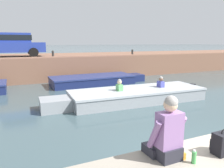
{
  "coord_description": "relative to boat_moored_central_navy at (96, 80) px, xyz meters",
  "views": [
    {
      "loc": [
        -3.56,
        -2.75,
        2.5
      ],
      "look_at": [
        -0.58,
        3.87,
        1.1
      ],
      "focal_mm": 35.0,
      "sensor_mm": 36.0,
      "label": 1
    }
  ],
  "objects": [
    {
      "name": "snack_bag",
      "position": [
        -2.36,
        -10.0,
        0.6
      ],
      "size": [
        0.18,
        0.12,
        0.1
      ],
      "primitive_type": "cube",
      "color": "orange",
      "rests_on": "near_quay"
    },
    {
      "name": "bottle_drink",
      "position": [
        -2.24,
        -10.18,
        0.64
      ],
      "size": [
        0.06,
        0.06,
        0.2
      ],
      "color": "#4CB259",
      "rests_on": "near_quay"
    },
    {
      "name": "mooring_bollard_east",
      "position": [
        3.48,
        1.77,
        1.53
      ],
      "size": [
        0.15,
        0.15,
        0.45
      ],
      "color": "#2D2B28",
      "rests_on": "far_quay_wall"
    },
    {
      "name": "person_seated_left",
      "position": [
        -2.51,
        -9.89,
        0.92
      ],
      "size": [
        0.53,
        0.53,
        0.96
      ],
      "color": "#282833",
      "rests_on": "near_quay"
    },
    {
      "name": "far_wall_coping",
      "position": [
        -0.91,
        1.64,
        1.33
      ],
      "size": [
        60.0,
        0.24,
        0.08
      ],
      "primitive_type": "cube",
      "color": "#9F6C52",
      "rests_on": "far_quay_wall"
    },
    {
      "name": "far_quay_wall",
      "position": [
        -0.91,
        4.52,
        0.52
      ],
      "size": [
        60.0,
        6.0,
        1.54
      ],
      "primitive_type": "cube",
      "color": "brown",
      "rests_on": "ground"
    },
    {
      "name": "motorboat_passing",
      "position": [
        -0.01,
        -4.43,
        0.01
      ],
      "size": [
        7.07,
        2.14,
        1.02
      ],
      "color": "#93999E",
      "rests_on": "ground"
    },
    {
      "name": "backpack_on_ledge",
      "position": [
        -1.66,
        -10.15,
        0.71
      ],
      "size": [
        0.28,
        0.24,
        0.41
      ],
      "color": "black",
      "rests_on": "near_quay"
    },
    {
      "name": "mooring_bollard_mid",
      "position": [
        -2.21,
        1.77,
        1.53
      ],
      "size": [
        0.15,
        0.15,
        0.45
      ],
      "color": "#2D2B28",
      "rests_on": "far_quay_wall"
    },
    {
      "name": "boat_moored_central_navy",
      "position": [
        0.0,
        0.0,
        0.0
      ],
      "size": [
        5.9,
        2.09,
        0.51
      ],
      "color": "navy",
      "rests_on": "ground"
    },
    {
      "name": "car_left_inner_blue",
      "position": [
        -4.48,
        3.6,
        2.14
      ],
      "size": [
        4.15,
        1.91,
        1.54
      ],
      "color": "#233893",
      "rests_on": "far_quay_wall"
    },
    {
      "name": "ground_plane",
      "position": [
        -0.91,
        -4.01,
        -0.25
      ],
      "size": [
        400.0,
        400.0,
        0.0
      ],
      "primitive_type": "plane",
      "color": "#3D5156"
    }
  ]
}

